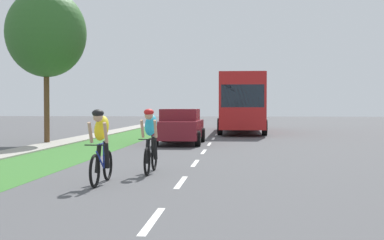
# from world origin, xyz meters

# --- Properties ---
(ground_plane) EXTENTS (120.00, 120.00, 0.00)m
(ground_plane) POSITION_xyz_m (0.00, 20.00, 0.00)
(ground_plane) COLOR #4C4C4F
(grass_verge) EXTENTS (2.67, 70.00, 0.01)m
(grass_verge) POSITION_xyz_m (-4.61, 20.00, 0.00)
(grass_verge) COLOR #38722D
(grass_verge) RESTS_ON ground_plane
(sidewalk_concrete) EXTENTS (1.29, 70.00, 0.10)m
(sidewalk_concrete) POSITION_xyz_m (-6.59, 20.00, 0.00)
(sidewalk_concrete) COLOR #9E998E
(sidewalk_concrete) RESTS_ON ground_plane
(lane_markings_center) EXTENTS (0.12, 54.07, 0.01)m
(lane_markings_center) POSITION_xyz_m (0.00, 24.00, 0.00)
(lane_markings_center) COLOR white
(lane_markings_center) RESTS_ON ground_plane
(cyclist_lead) EXTENTS (0.42, 1.72, 1.58)m
(cyclist_lead) POSITION_xyz_m (-1.65, 8.66, 0.81)
(cyclist_lead) COLOR black
(cyclist_lead) RESTS_ON ground_plane
(cyclist_trailing) EXTENTS (0.42, 1.72, 1.58)m
(cyclist_trailing) POSITION_xyz_m (-0.91, 10.52, 0.81)
(cyclist_trailing) COLOR black
(cyclist_trailing) RESTS_ON ground_plane
(sedan_maroon) EXTENTS (1.98, 4.30, 1.52)m
(sedan_maroon) POSITION_xyz_m (-1.28, 20.30, 0.77)
(sedan_maroon) COLOR maroon
(sedan_maroon) RESTS_ON ground_plane
(bus_red) EXTENTS (2.78, 11.60, 3.48)m
(bus_red) POSITION_xyz_m (1.47, 30.92, 1.98)
(bus_red) COLOR red
(bus_red) RESTS_ON ground_plane
(street_tree_near) EXTENTS (3.49, 3.49, 6.75)m
(street_tree_near) POSITION_xyz_m (-7.14, 20.03, 4.82)
(street_tree_near) COLOR brown
(street_tree_near) RESTS_ON ground_plane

